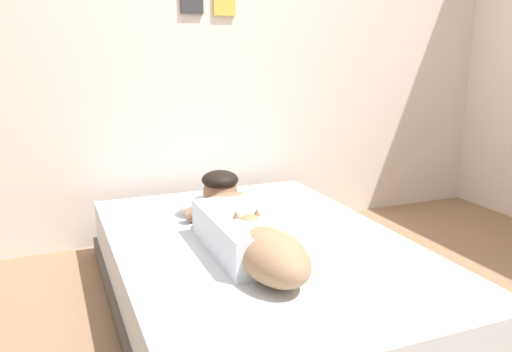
% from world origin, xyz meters
% --- Properties ---
extents(ground_plane, '(12.92, 12.92, 0.00)m').
position_xyz_m(ground_plane, '(0.00, 0.00, 0.00)').
color(ground_plane, '#8C6B4C').
extents(back_wall, '(4.46, 0.12, 2.50)m').
position_xyz_m(back_wall, '(0.00, 1.40, 1.25)').
color(back_wall, silver).
rests_on(back_wall, ground).
extents(bed, '(1.42, 2.07, 0.35)m').
position_xyz_m(bed, '(-0.11, 0.19, 0.17)').
color(bed, '#4C4742').
rests_on(bed, ground).
extents(pillow, '(0.52, 0.32, 0.11)m').
position_xyz_m(pillow, '(-0.13, 0.73, 0.40)').
color(pillow, silver).
rests_on(pillow, bed).
extents(person_lying, '(0.43, 0.92, 0.27)m').
position_xyz_m(person_lying, '(-0.18, 0.25, 0.46)').
color(person_lying, silver).
rests_on(person_lying, bed).
extents(dog, '(0.26, 0.57, 0.21)m').
position_xyz_m(dog, '(-0.23, -0.17, 0.45)').
color(dog, '#9E7A56').
rests_on(dog, bed).
extents(coffee_cup, '(0.12, 0.09, 0.07)m').
position_xyz_m(coffee_cup, '(0.15, 0.70, 0.39)').
color(coffee_cup, white).
rests_on(coffee_cup, bed).
extents(cell_phone, '(0.07, 0.14, 0.01)m').
position_xyz_m(cell_phone, '(-0.22, -0.18, 0.35)').
color(cell_phone, black).
rests_on(cell_phone, bed).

